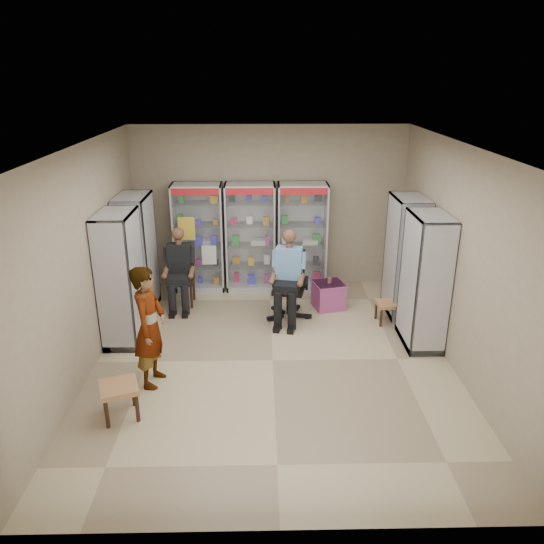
{
  "coord_description": "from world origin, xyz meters",
  "views": [
    {
      "loc": [
        -0.15,
        -6.63,
        3.87
      ],
      "look_at": [
        0.0,
        0.7,
        1.09
      ],
      "focal_mm": 35.0,
      "sensor_mm": 36.0,
      "label": 1
    }
  ],
  "objects_px": {
    "wooden_chair": "(182,279)",
    "woven_stool_a": "(387,312)",
    "cabinet_back_mid": "(251,237)",
    "cabinet_left_near": "(121,279)",
    "office_chair": "(289,286)",
    "cabinet_left_far": "(137,255)",
    "cabinet_back_right": "(302,237)",
    "standing_man": "(150,327)",
    "cabinet_right_far": "(405,257)",
    "cabinet_right_near": "(425,281)",
    "woven_stool_b": "(120,401)",
    "cabinet_back_left": "(199,238)",
    "seated_shopkeeper": "(289,278)",
    "pink_trunk": "(328,295)"
  },
  "relations": [
    {
      "from": "cabinet_back_left",
      "to": "woven_stool_a",
      "type": "height_order",
      "value": "cabinet_back_left"
    },
    {
      "from": "cabinet_back_right",
      "to": "woven_stool_b",
      "type": "distance_m",
      "value": 4.75
    },
    {
      "from": "seated_shopkeeper",
      "to": "woven_stool_b",
      "type": "height_order",
      "value": "seated_shopkeeper"
    },
    {
      "from": "cabinet_right_near",
      "to": "pink_trunk",
      "type": "height_order",
      "value": "cabinet_right_near"
    },
    {
      "from": "cabinet_left_near",
      "to": "standing_man",
      "type": "bearing_deg",
      "value": 27.74
    },
    {
      "from": "cabinet_right_near",
      "to": "wooden_chair",
      "type": "bearing_deg",
      "value": 68.36
    },
    {
      "from": "cabinet_back_left",
      "to": "cabinet_right_near",
      "type": "relative_size",
      "value": 1.0
    },
    {
      "from": "cabinet_left_far",
      "to": "office_chair",
      "type": "bearing_deg",
      "value": 81.47
    },
    {
      "from": "cabinet_back_left",
      "to": "cabinet_left_far",
      "type": "xyz_separation_m",
      "value": [
        -0.93,
        -0.93,
        0.0
      ]
    },
    {
      "from": "wooden_chair",
      "to": "woven_stool_a",
      "type": "xyz_separation_m",
      "value": [
        3.45,
        -0.8,
        -0.29
      ]
    },
    {
      "from": "wooden_chair",
      "to": "seated_shopkeeper",
      "type": "distance_m",
      "value": 1.97
    },
    {
      "from": "cabinet_right_near",
      "to": "cabinet_back_right",
      "type": "bearing_deg",
      "value": 36.16
    },
    {
      "from": "wooden_chair",
      "to": "cabinet_back_mid",
      "type": "bearing_deg",
      "value": 31.31
    },
    {
      "from": "cabinet_right_far",
      "to": "cabinet_right_near",
      "type": "bearing_deg",
      "value": -180.0
    },
    {
      "from": "cabinet_left_near",
      "to": "woven_stool_a",
      "type": "bearing_deg",
      "value": 96.86
    },
    {
      "from": "cabinet_right_near",
      "to": "office_chair",
      "type": "relative_size",
      "value": 1.75
    },
    {
      "from": "cabinet_left_far",
      "to": "office_chair",
      "type": "xyz_separation_m",
      "value": [
        2.53,
        -0.38,
        -0.43
      ]
    },
    {
      "from": "office_chair",
      "to": "standing_man",
      "type": "relative_size",
      "value": 0.7
    },
    {
      "from": "cabinet_right_near",
      "to": "wooden_chair",
      "type": "height_order",
      "value": "cabinet_right_near"
    },
    {
      "from": "cabinet_right_near",
      "to": "seated_shopkeeper",
      "type": "height_order",
      "value": "cabinet_right_near"
    },
    {
      "from": "cabinet_back_mid",
      "to": "cabinet_left_far",
      "type": "bearing_deg",
      "value": -153.68
    },
    {
      "from": "cabinet_back_left",
      "to": "cabinet_right_near",
      "type": "distance_m",
      "value": 4.18
    },
    {
      "from": "cabinet_right_far",
      "to": "cabinet_back_mid",
      "type": "bearing_deg",
      "value": 66.35
    },
    {
      "from": "wooden_chair",
      "to": "woven_stool_a",
      "type": "height_order",
      "value": "wooden_chair"
    },
    {
      "from": "cabinet_right_far",
      "to": "cabinet_left_near",
      "type": "xyz_separation_m",
      "value": [
        -4.46,
        -0.9,
        0.0
      ]
    },
    {
      "from": "cabinet_back_mid",
      "to": "cabinet_back_right",
      "type": "distance_m",
      "value": 0.95
    },
    {
      "from": "pink_trunk",
      "to": "standing_man",
      "type": "bearing_deg",
      "value": -138.09
    },
    {
      "from": "cabinet_back_left",
      "to": "pink_trunk",
      "type": "distance_m",
      "value": 2.6
    },
    {
      "from": "office_chair",
      "to": "standing_man",
      "type": "height_order",
      "value": "standing_man"
    },
    {
      "from": "cabinet_back_right",
      "to": "cabinet_left_near",
      "type": "height_order",
      "value": "same"
    },
    {
      "from": "cabinet_back_left",
      "to": "office_chair",
      "type": "bearing_deg",
      "value": -39.36
    },
    {
      "from": "woven_stool_b",
      "to": "cabinet_back_right",
      "type": "bearing_deg",
      "value": 58.64
    },
    {
      "from": "woven_stool_b",
      "to": "office_chair",
      "type": "bearing_deg",
      "value": 51.59
    },
    {
      "from": "seated_shopkeeper",
      "to": "standing_man",
      "type": "height_order",
      "value": "standing_man"
    },
    {
      "from": "office_chair",
      "to": "woven_stool_a",
      "type": "relative_size",
      "value": 3.2
    },
    {
      "from": "cabinet_left_near",
      "to": "wooden_chair",
      "type": "relative_size",
      "value": 2.13
    },
    {
      "from": "cabinet_back_right",
      "to": "standing_man",
      "type": "height_order",
      "value": "cabinet_back_right"
    },
    {
      "from": "cabinet_right_far",
      "to": "seated_shopkeeper",
      "type": "relative_size",
      "value": 1.38
    },
    {
      "from": "cabinet_left_near",
      "to": "standing_man",
      "type": "xyz_separation_m",
      "value": [
        0.65,
        -1.23,
        -0.18
      ]
    },
    {
      "from": "cabinet_right_far",
      "to": "woven_stool_b",
      "type": "bearing_deg",
      "value": 125.19
    },
    {
      "from": "cabinet_left_near",
      "to": "woven_stool_b",
      "type": "height_order",
      "value": "cabinet_left_near"
    },
    {
      "from": "wooden_chair",
      "to": "office_chair",
      "type": "relative_size",
      "value": 0.82
    },
    {
      "from": "woven_stool_a",
      "to": "cabinet_left_near",
      "type": "bearing_deg",
      "value": -173.14
    },
    {
      "from": "cabinet_left_near",
      "to": "seated_shopkeeper",
      "type": "xyz_separation_m",
      "value": [
        2.53,
        0.67,
        -0.27
      ]
    },
    {
      "from": "cabinet_left_near",
      "to": "office_chair",
      "type": "bearing_deg",
      "value": 105.94
    },
    {
      "from": "cabinet_right_near",
      "to": "cabinet_left_near",
      "type": "bearing_deg",
      "value": 87.43
    },
    {
      "from": "cabinet_right_near",
      "to": "woven_stool_b",
      "type": "relative_size",
      "value": 4.67
    },
    {
      "from": "cabinet_left_far",
      "to": "woven_stool_a",
      "type": "xyz_separation_m",
      "value": [
        4.13,
        -0.6,
        -0.82
      ]
    },
    {
      "from": "cabinet_back_right",
      "to": "cabinet_left_near",
      "type": "relative_size",
      "value": 1.0
    },
    {
      "from": "cabinet_left_far",
      "to": "cabinet_left_near",
      "type": "distance_m",
      "value": 1.1
    }
  ]
}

